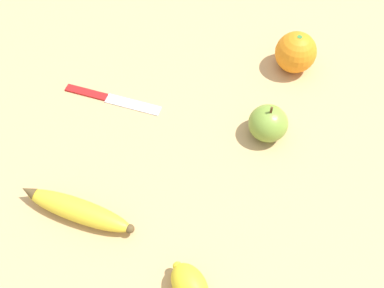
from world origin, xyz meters
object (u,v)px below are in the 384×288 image
at_px(apple, 268,123).
at_px(paring_knife, 109,98).
at_px(lemon, 190,285).
at_px(banana, 77,210).
at_px(orange, 296,52).

relative_size(apple, paring_knife, 0.39).
xyz_separation_m(apple, lemon, (0.31, -0.05, -0.01)).
bearing_deg(banana, lemon, 166.49).
xyz_separation_m(banana, lemon, (0.06, 0.21, 0.01)).
height_order(banana, paring_knife, banana).
xyz_separation_m(banana, apple, (-0.25, 0.26, 0.01)).
relative_size(banana, orange, 2.48).
distance_m(lemon, paring_knife, 0.40).
distance_m(orange, paring_knife, 0.37).
distance_m(orange, lemon, 0.49).
height_order(apple, paring_knife, apple).
height_order(lemon, paring_knife, lemon).
distance_m(apple, paring_knife, 0.31).
distance_m(banana, apple, 0.36).
bearing_deg(apple, orange, 174.56).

